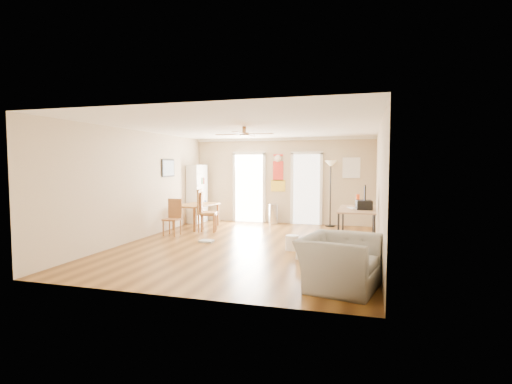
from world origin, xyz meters
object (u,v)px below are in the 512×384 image
(wastebasket_a, at_px, (292,243))
(armchair, at_px, (340,262))
(printer, at_px, (364,205))
(dining_chair_right_a, at_px, (209,212))
(computer_desk, at_px, (357,228))
(dining_chair_near, at_px, (172,217))
(bookshelf, at_px, (197,194))
(dining_table, at_px, (196,216))
(torchiere_lamp, at_px, (330,194))
(wastebasket_b, at_px, (303,250))
(dining_chair_right_b, at_px, (207,211))
(trash_can, at_px, (273,214))

(wastebasket_a, relative_size, armchair, 0.27)
(printer, height_order, armchair, printer)
(dining_chair_right_a, height_order, computer_desk, dining_chair_right_a)
(dining_chair_near, distance_m, printer, 4.71)
(bookshelf, relative_size, armchair, 1.54)
(dining_table, height_order, torchiere_lamp, torchiere_lamp)
(dining_chair_near, xyz_separation_m, printer, (4.68, -0.17, 0.47))
(wastebasket_b, bearing_deg, printer, 51.87)
(computer_desk, height_order, wastebasket_a, computer_desk)
(dining_chair_near, bearing_deg, armchair, -35.08)
(torchiere_lamp, relative_size, armchair, 1.65)
(torchiere_lamp, bearing_deg, computer_desk, -72.69)
(armchair, bearing_deg, dining_chair_right_b, 56.05)
(computer_desk, bearing_deg, dining_chair_near, 178.88)
(dining_chair_right_a, bearing_deg, wastebasket_b, -147.52)
(dining_table, distance_m, dining_chair_right_b, 0.77)
(printer, bearing_deg, dining_chair_right_b, 159.44)
(printer, distance_m, wastebasket_a, 1.77)
(computer_desk, height_order, wastebasket_b, computer_desk)
(bookshelf, xyz_separation_m, dining_chair_near, (0.32, -2.23, -0.44))
(dining_chair_near, bearing_deg, torchiere_lamp, 35.16)
(computer_desk, distance_m, wastebasket_b, 1.76)
(bookshelf, xyz_separation_m, dining_chair_right_a, (0.95, -1.33, -0.37))
(wastebasket_a, bearing_deg, dining_chair_near, 165.28)
(bookshelf, distance_m, dining_chair_right_b, 1.75)
(dining_table, distance_m, dining_chair_near, 1.30)
(bookshelf, bearing_deg, wastebasket_b, -59.12)
(printer, bearing_deg, bookshelf, 147.28)
(bookshelf, xyz_separation_m, printer, (5.00, -2.40, 0.04))
(printer, relative_size, wastebasket_a, 1.21)
(dining_chair_right_a, bearing_deg, dining_chair_near, 126.70)
(torchiere_lamp, xyz_separation_m, computer_desk, (0.83, -2.65, -0.54))
(dining_chair_right_b, xyz_separation_m, printer, (4.05, -0.97, 0.37))
(dining_table, height_order, wastebasket_b, dining_table)
(dining_chair_right_b, bearing_deg, armchair, -149.58)
(dining_chair_right_b, bearing_deg, dining_table, 35.03)
(trash_can, bearing_deg, wastebasket_a, -70.39)
(wastebasket_a, relative_size, wastebasket_b, 0.94)
(bookshelf, xyz_separation_m, computer_desk, (4.86, -2.32, -0.48))
(dining_table, bearing_deg, dining_chair_near, -93.71)
(torchiere_lamp, height_order, wastebasket_a, torchiere_lamp)
(armchair, bearing_deg, dining_chair_near, 66.82)
(dining_chair_right_a, relative_size, wastebasket_b, 3.11)
(trash_can, xyz_separation_m, wastebasket_a, (1.23, -3.45, -0.14))
(dining_chair_right_b, bearing_deg, dining_chair_near, 128.35)
(trash_can, distance_m, armchair, 6.20)
(dining_chair_right_b, xyz_separation_m, computer_desk, (3.91, -0.89, -0.15))
(dining_chair_near, height_order, armchair, dining_chair_near)
(dining_chair_right_a, distance_m, wastebasket_a, 3.17)
(torchiere_lamp, relative_size, wastebasket_b, 5.73)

